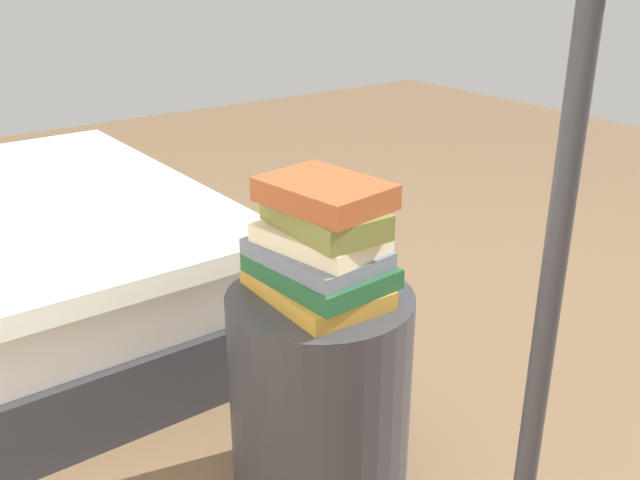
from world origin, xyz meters
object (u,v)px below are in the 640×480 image
Objects in this scene: book_forest at (320,271)px; book_rust at (325,193)px; book_ochre at (316,287)px; book_cream at (319,238)px; book_slate at (316,253)px; side_table at (320,395)px; book_olive at (324,217)px.

book_rust is (-0.00, -0.01, 0.17)m from book_forest.
book_ochre is 0.12m from book_cream.
book_rust reaches higher than book_forest.
book_forest is 0.04m from book_slate.
side_table is 0.32m from book_forest.
book_cream reaches higher than book_slate.
book_ochre is at bearing 45.33° from book_olive.
book_forest is at bearing -172.13° from book_slate.
book_olive reaches higher than book_slate.
side_table is at bearing 39.64° from book_olive.
book_ochre is at bearing 80.24° from book_slate.
side_table is 0.44m from book_olive.
book_slate reaches higher than book_ochre.
book_olive is (-0.01, -0.01, 0.08)m from book_slate.
book_olive is at bearing -125.87° from book_cream.
book_slate is 1.07× the size of book_olive.
book_cream is (-0.01, -0.00, 0.04)m from book_slate.
book_rust is at bearing -138.18° from side_table.
book_forest reaches higher than side_table.
book_cream is 0.98× the size of book_olive.
book_olive reaches higher than book_ochre.
side_table is 1.71× the size of book_ochre.
book_slate reaches higher than side_table.
book_rust reaches higher than book_ochre.
book_rust is at bearing -39.93° from book_olive.
book_ochre reaches higher than side_table.
book_slate is (0.01, 0.00, 0.04)m from book_forest.
book_ochre is 1.19× the size of book_rust.
book_slate is 1.11× the size of book_rust.
book_cream is at bearing -178.39° from book_slate.
book_slate is at bearing 45.15° from side_table.
book_olive is (-0.01, -0.01, 0.16)m from book_ochre.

